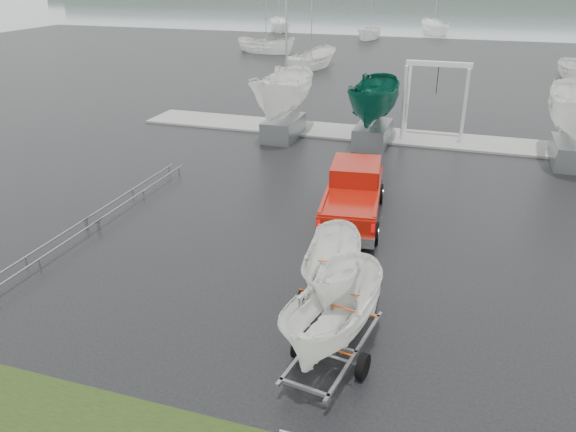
{
  "coord_description": "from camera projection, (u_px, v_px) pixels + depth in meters",
  "views": [
    {
      "loc": [
        3.19,
        -16.99,
        8.59
      ],
      "look_at": [
        -1.91,
        -1.34,
        1.2
      ],
      "focal_mm": 35.0,
      "sensor_mm": 36.0,
      "label": 1
    }
  ],
  "objects": [
    {
      "name": "pickup_truck",
      "position": [
        354.0,
        192.0,
        20.59
      ],
      "size": [
        2.61,
        5.83,
        1.88
      ],
      "rotation": [
        0.0,
        0.0,
        0.12
      ],
      "color": "maroon",
      "rests_on": "ground"
    },
    {
      "name": "moored_boat_6",
      "position": [
        311.0,
        68.0,
        50.88
      ],
      "size": [
        3.24,
        3.29,
        11.43
      ],
      "rotation": [
        0.0,
        0.0,
        2.84
      ],
      "color": "white",
      "rests_on": "ground"
    },
    {
      "name": "moored_boat_1",
      "position": [
        369.0,
        39.0,
        70.73
      ],
      "size": [
        2.47,
        2.53,
        11.1
      ],
      "rotation": [
        0.0,
        0.0,
        6.23
      ],
      "color": "white",
      "rests_on": "ground"
    },
    {
      "name": "moored_boat_0",
      "position": [
        266.0,
        53.0,
        59.82
      ],
      "size": [
        3.15,
        3.09,
        11.47
      ],
      "rotation": [
        0.0,
        0.0,
        1.37
      ],
      "color": "white",
      "rests_on": "ground"
    },
    {
      "name": "keelboat_1",
      "position": [
        376.0,
        74.0,
        27.78
      ],
      "size": [
        2.3,
        3.2,
        7.22
      ],
      "color": "gray",
      "rests_on": "ground"
    },
    {
      "name": "moored_boat_4",
      "position": [
        279.0,
        31.0,
        79.37
      ],
      "size": [
        3.61,
        3.64,
        11.57
      ],
      "rotation": [
        0.0,
        0.0,
        3.58
      ],
      "color": "white",
      "rests_on": "ground"
    },
    {
      "name": "keelboat_0",
      "position": [
        283.0,
        64.0,
        28.84
      ],
      "size": [
        2.48,
        3.2,
        10.65
      ],
      "color": "gray",
      "rests_on": "ground"
    },
    {
      "name": "dock",
      "position": [
        403.0,
        137.0,
        30.42
      ],
      "size": [
        30.0,
        3.0,
        0.12
      ],
      "primitive_type": "cube",
      "color": "gray",
      "rests_on": "ground"
    },
    {
      "name": "moored_boat_5",
      "position": [
        433.0,
        34.0,
        75.79
      ],
      "size": [
        3.68,
        3.72,
        11.75
      ],
      "rotation": [
        0.0,
        0.0,
        3.51
      ],
      "color": "white",
      "rests_on": "ground"
    },
    {
      "name": "mast_rack_0",
      "position": [
        138.0,
        190.0,
        22.43
      ],
      "size": [
        0.56,
        6.5,
        0.06
      ],
      "rotation": [
        0.0,
        0.0,
        1.57
      ],
      "color": "gray",
      "rests_on": "ground"
    },
    {
      "name": "ground_plane",
      "position": [
        353.0,
        240.0,
        19.16
      ],
      "size": [
        120.0,
        120.0,
        0.0
      ],
      "primitive_type": "plane",
      "color": "black",
      "rests_on": "ground"
    },
    {
      "name": "mast_rack_1",
      "position": [
        32.0,
        258.0,
        17.22
      ],
      "size": [
        0.56,
        6.5,
        0.06
      ],
      "rotation": [
        0.0,
        0.0,
        1.57
      ],
      "color": "gray",
      "rests_on": "ground"
    },
    {
      "name": "trailer_hitched",
      "position": [
        335.0,
        229.0,
        14.36
      ],
      "size": [
        1.84,
        3.72,
        4.41
      ],
      "rotation": [
        0.0,
        0.0,
        0.12
      ],
      "color": "gray",
      "rests_on": "ground"
    },
    {
      "name": "trailer_parked",
      "position": [
        337.0,
        267.0,
        12.23
      ],
      "size": [
        1.87,
        3.74,
        4.73
      ],
      "rotation": [
        0.0,
        0.0,
        -0.16
      ],
      "color": "gray",
      "rests_on": "ground"
    },
    {
      "name": "lake",
      "position": [
        464.0,
        14.0,
        105.91
      ],
      "size": [
        300.0,
        300.0,
        0.0
      ],
      "primitive_type": "plane",
      "color": "gray",
      "rests_on": "ground"
    },
    {
      "name": "boat_hoist",
      "position": [
        436.0,
        90.0,
        28.93
      ],
      "size": [
        3.3,
        2.18,
        4.12
      ],
      "color": "silver",
      "rests_on": "ground"
    }
  ]
}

